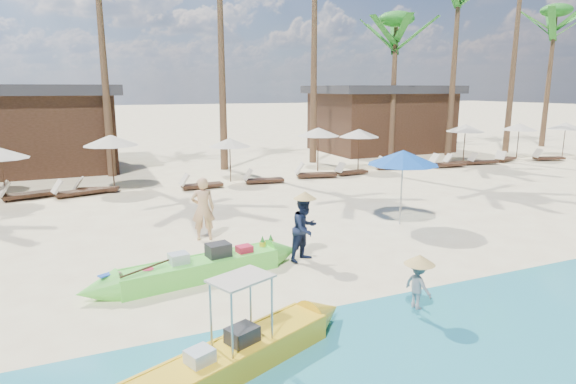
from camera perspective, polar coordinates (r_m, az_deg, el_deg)
name	(u,v)px	position (r m, az deg, el deg)	size (l,w,h in m)	color
ground	(298,262)	(11.76, 1.22, -8.35)	(240.00, 240.00, 0.00)	#FFF1BC
wet_sand_strip	(437,372)	(7.94, 17.28, -19.67)	(240.00, 4.50, 0.01)	tan
green_canoe	(200,268)	(10.92, -10.40, -8.83)	(5.70, 1.29, 0.73)	#5FE746
yellow_canoe	(231,359)	(7.52, -6.75, -19.02)	(5.26, 2.47, 1.44)	yellow
tourist	(203,209)	(13.44, -10.05, -1.96)	(0.64, 0.42, 1.76)	tan
vendor_green	(305,229)	(11.67, 1.99, -4.36)	(0.78, 0.61, 1.61)	#141D37
vendor_yellow	(418,285)	(9.19, 15.17, -10.56)	(0.59, 0.34, 0.91)	gray
blue_umbrella	(403,157)	(14.90, 13.47, 4.01)	(2.15, 2.15, 2.31)	#99999E
resort_parasol_4	(0,153)	(20.37, -30.93, 3.97)	(1.96, 1.96, 2.02)	#3D2419
lounger_4_left	(26,193)	(20.75, -28.66, -0.15)	(2.09, 1.11, 0.68)	#3D2419
lounger_4_right	(76,191)	(20.45, -23.85, 0.10)	(1.97, 1.05, 0.64)	#3D2419
resort_parasol_5	(111,140)	(20.95, -20.26, 5.77)	(2.21, 2.21, 2.28)	#3D2419
lounger_5_left	(94,188)	(20.87, -21.98, 0.43)	(1.77, 0.89, 0.58)	#3D2419
resort_parasol_6	(230,142)	(21.62, -6.93, 5.86)	(1.91, 1.91, 1.97)	#3D2419
lounger_6_left	(199,184)	(20.44, -10.49, 0.91)	(1.81, 0.63, 0.61)	#3D2419
lounger_6_right	(262,179)	(21.28, -3.15, 1.54)	(1.82, 0.78, 0.60)	#3D2419
resort_parasol_7	(318,132)	(24.32, 3.60, 7.13)	(2.14, 2.14, 2.21)	#3D2419
lounger_7_left	(313,173)	(22.60, 3.04, 2.22)	(2.02, 1.07, 0.66)	#3D2419
lounger_7_right	(350,171)	(23.52, 7.36, 2.45)	(1.71, 0.67, 0.57)	#3D2419
resort_parasol_8	(359,133)	(24.78, 8.42, 6.92)	(2.06, 2.06, 2.12)	#3D2419
lounger_8_left	(390,166)	(25.52, 12.02, 3.08)	(1.90, 1.12, 0.62)	#3D2419
resort_parasol_9	(466,128)	(28.84, 20.30, 7.13)	(2.11, 2.11, 2.17)	#3D2419
lounger_9_left	(445,163)	(26.94, 18.13, 3.25)	(2.05, 0.91, 0.67)	#3D2419
lounger_9_right	(458,162)	(27.89, 19.45, 3.38)	(1.78, 0.89, 0.58)	#3D2419
resort_parasol_10	(519,127)	(31.90, 25.74, 6.98)	(2.04, 2.04, 2.10)	#3D2419
lounger_10_left	(482,161)	(28.71, 22.02, 3.43)	(1.79, 0.86, 0.58)	#3D2419
lounger_10_right	(505,158)	(30.32, 24.29, 3.66)	(1.79, 1.08, 0.58)	#3D2419
resort_parasol_11	(566,126)	(34.01, 30.05, 6.79)	(2.03, 2.03, 2.09)	#3D2419
lounger_11_left	(547,157)	(31.83, 28.34, 3.65)	(1.90, 1.05, 0.62)	#3D2419
palm_6	(396,37)	(30.23, 12.65, 17.46)	(2.08, 2.08, 8.51)	brown
palm_7	(458,4)	(32.13, 19.53, 20.24)	(2.08, 2.08, 11.08)	brown
palm_9	(554,30)	(39.74, 29.01, 16.40)	(2.08, 2.08, 9.82)	brown
pavilion_west	(6,128)	(27.80, -30.48, 6.53)	(10.80, 6.60, 4.30)	#3D2419
pavilion_east	(380,118)	(33.25, 10.88, 8.64)	(8.80, 6.60, 4.30)	#3D2419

